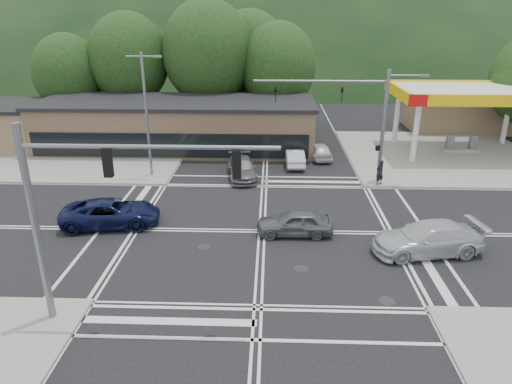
{
  "coord_description": "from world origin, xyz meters",
  "views": [
    {
      "loc": [
        0.49,
        -23.09,
        11.45
      ],
      "look_at": [
        -0.42,
        2.46,
        1.4
      ],
      "focal_mm": 32.0,
      "sensor_mm": 36.0,
      "label": 1
    }
  ],
  "objects_px": {
    "car_queue_b": "(319,151)",
    "car_northbound": "(242,168)",
    "car_queue_a": "(295,157)",
    "pedestrian": "(380,172)",
    "car_silver_east": "(427,238)",
    "car_blue_west": "(111,213)",
    "car_grey_center": "(295,222)"
  },
  "relations": [
    {
      "from": "car_queue_a",
      "to": "pedestrian",
      "type": "distance_m",
      "value": 7.37
    },
    {
      "from": "car_silver_east",
      "to": "pedestrian",
      "type": "relative_size",
      "value": 3.15
    },
    {
      "from": "car_queue_a",
      "to": "pedestrian",
      "type": "height_order",
      "value": "pedestrian"
    },
    {
      "from": "car_silver_east",
      "to": "pedestrian",
      "type": "bearing_deg",
      "value": 172.45
    },
    {
      "from": "car_grey_center",
      "to": "pedestrian",
      "type": "height_order",
      "value": "pedestrian"
    },
    {
      "from": "car_northbound",
      "to": "car_blue_west",
      "type": "bearing_deg",
      "value": -137.96
    },
    {
      "from": "car_queue_b",
      "to": "car_grey_center",
      "type": "bearing_deg",
      "value": 70.56
    },
    {
      "from": "car_silver_east",
      "to": "car_queue_a",
      "type": "bearing_deg",
      "value": -166.24
    },
    {
      "from": "car_blue_west",
      "to": "car_queue_b",
      "type": "bearing_deg",
      "value": -52.97
    },
    {
      "from": "car_northbound",
      "to": "pedestrian",
      "type": "xyz_separation_m",
      "value": [
        9.81,
        -1.5,
        0.33
      ]
    },
    {
      "from": "car_grey_center",
      "to": "pedestrian",
      "type": "xyz_separation_m",
      "value": [
        6.3,
        7.8,
        0.33
      ]
    },
    {
      "from": "car_blue_west",
      "to": "car_grey_center",
      "type": "bearing_deg",
      "value": -103.01
    },
    {
      "from": "car_blue_west",
      "to": "car_northbound",
      "type": "height_order",
      "value": "car_blue_west"
    },
    {
      "from": "car_blue_west",
      "to": "car_queue_b",
      "type": "xyz_separation_m",
      "value": [
        13.18,
        13.5,
        -0.1
      ]
    },
    {
      "from": "car_northbound",
      "to": "car_silver_east",
      "type": "bearing_deg",
      "value": -56.19
    },
    {
      "from": "car_blue_west",
      "to": "car_queue_a",
      "type": "xyz_separation_m",
      "value": [
        11.03,
        11.55,
        -0.1
      ]
    },
    {
      "from": "car_silver_east",
      "to": "pedestrian",
      "type": "height_order",
      "value": "pedestrian"
    },
    {
      "from": "car_queue_a",
      "to": "car_northbound",
      "type": "height_order",
      "value": "car_northbound"
    },
    {
      "from": "car_blue_west",
      "to": "car_grey_center",
      "type": "distance_m",
      "value": 10.55
    },
    {
      "from": "car_queue_a",
      "to": "car_northbound",
      "type": "bearing_deg",
      "value": 34.64
    },
    {
      "from": "car_queue_a",
      "to": "car_blue_west",
      "type": "bearing_deg",
      "value": 43.82
    },
    {
      "from": "car_queue_b",
      "to": "pedestrian",
      "type": "xyz_separation_m",
      "value": [
        3.63,
        -6.5,
        0.37
      ]
    },
    {
      "from": "car_silver_east",
      "to": "car_northbound",
      "type": "height_order",
      "value": "car_silver_east"
    },
    {
      "from": "car_queue_b",
      "to": "car_northbound",
      "type": "bearing_deg",
      "value": 30.11
    },
    {
      "from": "car_grey_center",
      "to": "car_northbound",
      "type": "distance_m",
      "value": 9.94
    },
    {
      "from": "car_queue_a",
      "to": "car_northbound",
      "type": "relative_size",
      "value": 0.83
    },
    {
      "from": "car_silver_east",
      "to": "pedestrian",
      "type": "distance_m",
      "value": 9.66
    },
    {
      "from": "car_queue_a",
      "to": "car_silver_east",
      "type": "bearing_deg",
      "value": 110.79
    },
    {
      "from": "car_blue_west",
      "to": "car_grey_center",
      "type": "height_order",
      "value": "car_blue_west"
    },
    {
      "from": "car_northbound",
      "to": "pedestrian",
      "type": "bearing_deg",
      "value": -17.16
    },
    {
      "from": "car_queue_b",
      "to": "car_northbound",
      "type": "distance_m",
      "value": 7.95
    },
    {
      "from": "car_grey_center",
      "to": "car_queue_a",
      "type": "distance_m",
      "value": 12.36
    }
  ]
}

